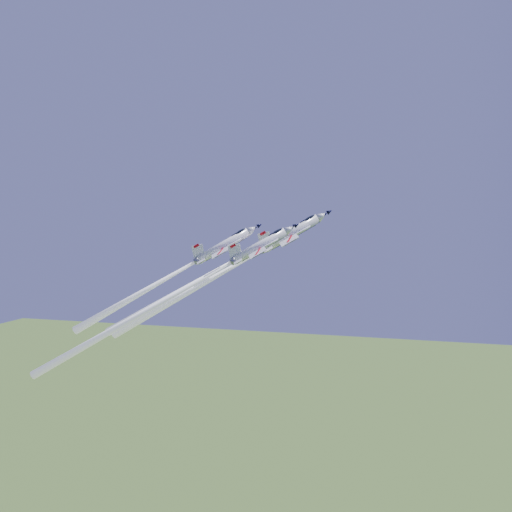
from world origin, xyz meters
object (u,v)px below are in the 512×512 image
(jet_lead, at_px, (227,270))
(jet_slot, at_px, (173,275))
(jet_right, at_px, (171,297))
(jet_left, at_px, (207,276))

(jet_lead, relative_size, jet_slot, 1.19)
(jet_right, distance_m, jet_slot, 6.23)
(jet_right, xyz_separation_m, jet_slot, (-1.60, 4.33, 4.18))
(jet_lead, xyz_separation_m, jet_right, (-8.56, -11.72, -4.96))
(jet_lead, height_order, jet_left, jet_lead)
(jet_right, bearing_deg, jet_left, 146.19)
(jet_left, bearing_deg, jet_lead, 51.14)
(jet_lead, height_order, jet_right, jet_lead)
(jet_slot, bearing_deg, jet_lead, 104.53)
(jet_slot, bearing_deg, jet_left, 132.07)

